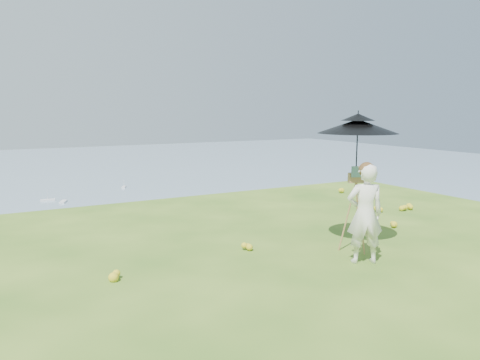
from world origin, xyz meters
TOP-DOWN VIEW (x-y plane):
  - ground at (0.00, 0.00)m, footprint 14.00×14.00m
  - shoreline_tier at (0.00, 75.00)m, footprint 170.00×28.00m
  - slope_trees at (0.00, 35.00)m, footprint 110.00×50.00m
  - harbor_town at (0.00, 75.00)m, footprint 110.00×22.00m
  - wildflowers at (0.00, 0.25)m, footprint 10.00×10.50m
  - painter at (1.08, 0.70)m, footprint 0.65×0.56m
  - field_easel at (1.39, 1.23)m, footprint 0.68×0.68m
  - sun_umbrella at (1.40, 1.26)m, footprint 1.55×1.55m
  - painter_cap at (1.08, 0.70)m, footprint 0.28×0.31m

SIDE VIEW (x-z plane):
  - shoreline_tier at x=0.00m, z-range -40.00..-32.00m
  - harbor_town at x=0.00m, z-range -32.00..-27.00m
  - slope_trees at x=0.00m, z-range -18.00..-12.00m
  - ground at x=0.00m, z-range 0.00..0.00m
  - wildflowers at x=0.00m, z-range 0.00..0.12m
  - field_easel at x=1.39m, z-range 0.00..1.40m
  - painter at x=1.08m, z-range 0.00..1.51m
  - painter_cap at x=1.08m, z-range 1.42..1.52m
  - sun_umbrella at x=1.40m, z-range 1.15..2.28m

